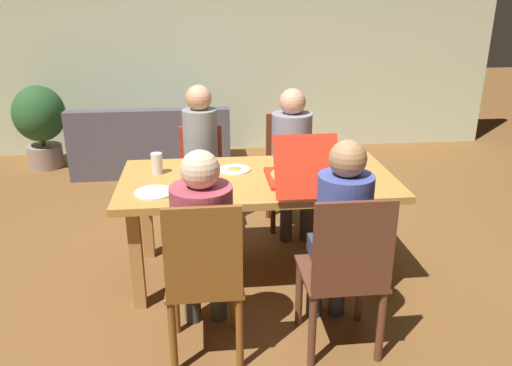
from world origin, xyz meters
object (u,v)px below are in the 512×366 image
person_2 (340,227)px  pizza_box_0 (299,175)px  drinking_glass_3 (216,193)px  person_3 (203,235)px  drinking_glass_0 (350,172)px  plate_1 (154,192)px  couch (153,145)px  chair_1 (202,171)px  chair_3 (204,278)px  potted_plant (40,121)px  plate_0 (235,169)px  dining_table (258,189)px  person_0 (292,149)px  chair_2 (346,272)px  drinking_glass_2 (323,148)px  person_1 (201,149)px  chair_0 (289,166)px  drinking_glass_1 (157,164)px

person_2 → pizza_box_0: size_ratio=1.97×
person_2 → drinking_glass_3: (-0.67, 0.38, 0.08)m
person_3 → drinking_glass_0: 1.15m
plate_1 → couch: bearing=95.4°
chair_1 → chair_3: chair_3 is taller
couch → potted_plant: 1.31m
plate_1 → chair_3: bearing=-66.3°
person_2 → couch: (-1.31, 3.22, -0.43)m
drinking_glass_0 → plate_0: bearing=156.5°
dining_table → potted_plant: size_ratio=1.96×
person_0 → chair_2: size_ratio=1.23×
person_2 → drinking_glass_0: (0.22, 0.60, 0.10)m
chair_2 → drinking_glass_2: size_ratio=6.52×
plate_1 → drinking_glass_2: size_ratio=1.65×
person_1 → drinking_glass_0: (0.97, -0.95, 0.10)m
chair_0 → plate_1: 1.54m
person_1 → person_2: bearing=-64.0°
drinking_glass_2 → pizza_box_0: bearing=-119.0°
drinking_glass_0 → drinking_glass_3: bearing=-166.0°
person_2 → plate_1: bearing=152.8°
drinking_glass_0 → drinking_glass_2: bearing=95.9°
drinking_glass_0 → person_3: bearing=-148.8°
drinking_glass_3 → potted_plant: size_ratio=0.11×
person_2 → drinking_glass_0: bearing=70.0°
pizza_box_0 → drinking_glass_3: size_ratio=6.12×
chair_0 → couch: bearing=129.7°
person_2 → plate_1: size_ratio=4.98×
person_0 → chair_1: person_0 is taller
chair_1 → couch: chair_1 is taller
pizza_box_0 → couch: pizza_box_0 is taller
plate_0 → chair_0: bearing=54.4°
person_1 → dining_table: bearing=-63.8°
person_3 → plate_1: 0.61m
pizza_box_0 → person_0: bearing=82.5°
chair_1 → chair_3: (0.00, -1.82, 0.04)m
person_0 → plate_0: (-0.52, -0.59, 0.05)m
chair_1 → drinking_glass_0: size_ratio=6.13×
person_1 → chair_2: bearing=-66.0°
pizza_box_0 → plate_1: bearing=-174.0°
chair_0 → drinking_glass_2: chair_0 is taller
drinking_glass_0 → dining_table: bearing=163.9°
person_3 → couch: size_ratio=0.69×
chair_0 → drinking_glass_1: size_ratio=6.51×
dining_table → chair_2: (0.37, -0.92, -0.14)m
chair_0 → potted_plant: size_ratio=1.00×
person_1 → plate_0: bearing=-69.4°
drinking_glass_2 → couch: drinking_glass_2 is taller
dining_table → plate_0: bearing=134.3°
person_2 → person_3: (-0.76, 0.01, -0.01)m
chair_0 → person_0: bearing=-90.0°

